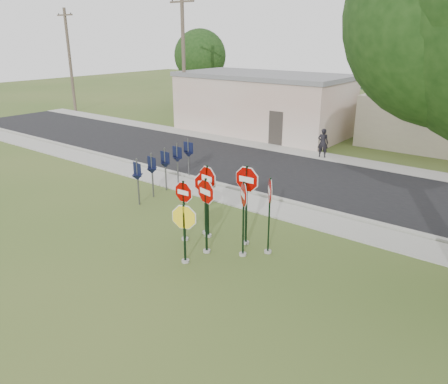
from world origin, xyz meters
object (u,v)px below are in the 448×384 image
Objects in this scene: stop_sign_left at (184,204)px; pedestrian at (323,143)px; stop_sign_center at (206,205)px; stop_sign_yellow at (184,227)px; utility_pole_near at (184,61)px.

pedestrian is (-1.04, 12.84, -0.46)m from stop_sign_left.
stop_sign_center is 1.29× the size of stop_sign_yellow.
utility_pole_near is at bearing 132.45° from stop_sign_yellow.
stop_sign_center is 1.59× the size of pedestrian.
stop_sign_left is 19.32m from utility_pole_near.
utility_pole_near is (-12.80, 14.01, 3.61)m from stop_sign_left.
stop_sign_center is at bearing 84.07° from stop_sign_yellow.
stop_sign_yellow is 1.24× the size of pedestrian.
stop_sign_yellow is 14.17m from pedestrian.
stop_sign_left is (-1.18, 0.24, -0.30)m from stop_sign_center.
stop_sign_left is at bearing -47.60° from utility_pole_near.
stop_sign_center is 13.29m from pedestrian.
stop_sign_left is at bearing 168.52° from stop_sign_center.
utility_pole_near is 12.50m from pedestrian.
stop_sign_yellow reaches higher than pedestrian.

